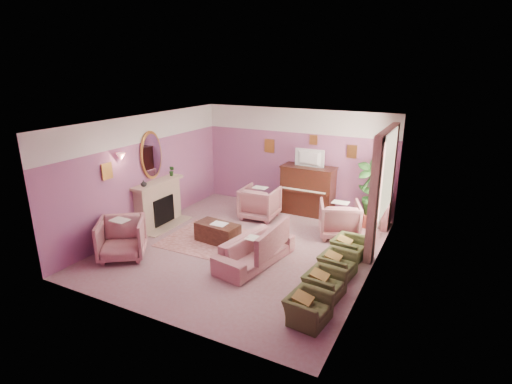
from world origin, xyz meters
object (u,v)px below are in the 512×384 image
at_px(floral_armchair_front, 121,237).
at_px(olive_chair_d, 349,245).
at_px(piano, 308,191).
at_px(olive_chair_b, 324,281).
at_px(floral_armchair_left, 260,201).
at_px(floral_armchair_right, 339,217).
at_px(television, 309,157).
at_px(sofa, 255,246).
at_px(side_table, 374,212).
at_px(olive_chair_a, 308,304).
at_px(coffee_table, 218,233).
at_px(olive_chair_c, 338,261).

distance_m(floral_armchair_front, olive_chair_d, 4.78).
bearing_deg(piano, olive_chair_b, -65.63).
distance_m(floral_armchair_left, floral_armchair_right, 2.22).
distance_m(television, sofa, 3.40).
bearing_deg(television, side_table, 0.32).
height_order(floral_armchair_front, olive_chair_b, floral_armchair_front).
height_order(television, side_table, television).
relative_size(piano, olive_chair_a, 2.00).
distance_m(coffee_table, floral_armchair_left, 1.84).
height_order(sofa, olive_chair_b, sofa).
distance_m(floral_armchair_right, olive_chair_a, 3.54).
height_order(television, floral_armchair_left, television).
relative_size(floral_armchair_left, olive_chair_d, 1.35).
relative_size(sofa, floral_armchair_front, 2.02).
bearing_deg(floral_armchair_right, side_table, 60.35).
relative_size(floral_armchair_front, olive_chair_d, 1.35).
relative_size(coffee_table, floral_armchair_left, 1.06).
relative_size(olive_chair_b, olive_chair_c, 1.00).
height_order(olive_chair_a, olive_chair_b, same).
bearing_deg(olive_chair_a, television, 110.61).
distance_m(television, side_table, 2.19).
relative_size(piano, floral_armchair_left, 1.48).
bearing_deg(olive_chair_a, piano, 110.41).
bearing_deg(sofa, piano, 90.99).
height_order(coffee_table, floral_armchair_right, floral_armchair_right).
height_order(olive_chair_a, olive_chair_d, same).
bearing_deg(olive_chair_c, olive_chair_b, -90.00).
xyz_separation_m(olive_chair_a, olive_chair_b, (0.00, 0.82, 0.00)).
distance_m(olive_chair_d, side_table, 2.09).
bearing_deg(olive_chair_a, olive_chair_d, 90.00).
relative_size(sofa, side_table, 2.73).
xyz_separation_m(television, sofa, (0.06, -3.17, -1.21)).
bearing_deg(television, floral_armchair_left, -140.05).
bearing_deg(piano, floral_armchair_left, -138.42).
relative_size(television, olive_chair_b, 1.14).
xyz_separation_m(floral_armchair_front, olive_chair_c, (4.27, 1.33, -0.17)).
bearing_deg(floral_armchair_right, olive_chair_d, -64.05).
xyz_separation_m(piano, olive_chair_b, (1.71, -3.77, -0.35)).
height_order(olive_chair_c, side_table, side_table).
bearing_deg(olive_chair_d, olive_chair_a, -90.00).
height_order(olive_chair_d, side_table, side_table).
distance_m(floral_armchair_right, olive_chair_c, 1.94).
distance_m(olive_chair_a, side_table, 4.55).
bearing_deg(sofa, olive_chair_a, -39.68).
bearing_deg(floral_armchair_front, olive_chair_c, 17.30).
bearing_deg(floral_armchair_right, olive_chair_b, -79.28).
distance_m(olive_chair_b, olive_chair_d, 1.64).
bearing_deg(sofa, floral_armchair_left, 114.56).
relative_size(floral_armchair_right, olive_chair_b, 1.35).
bearing_deg(television, floral_armchair_front, -121.18).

